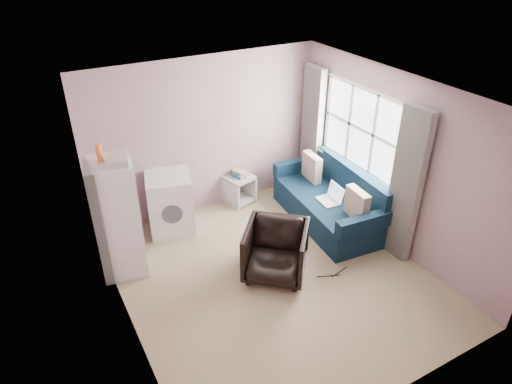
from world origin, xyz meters
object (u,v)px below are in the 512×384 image
fridge (118,218)px  washing_machine (170,202)px  side_table (239,187)px  sofa (332,202)px  armchair (276,249)px

fridge → washing_machine: (0.89, 0.61, -0.35)m
side_table → sofa: 1.58m
side_table → sofa: (1.01, -1.21, 0.06)m
fridge → washing_machine: fridge is taller
armchair → sofa: sofa is taller
side_table → washing_machine: bearing=-170.3°
fridge → washing_machine: size_ratio=2.01×
side_table → fridge: bearing=-159.1°
fridge → sofa: size_ratio=0.88×
armchair → fridge: 2.08m
washing_machine → side_table: 1.31m
armchair → side_table: armchair is taller
armchair → washing_machine: washing_machine is taller
armchair → washing_machine: bearing=157.0°
washing_machine → side_table: washing_machine is taller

